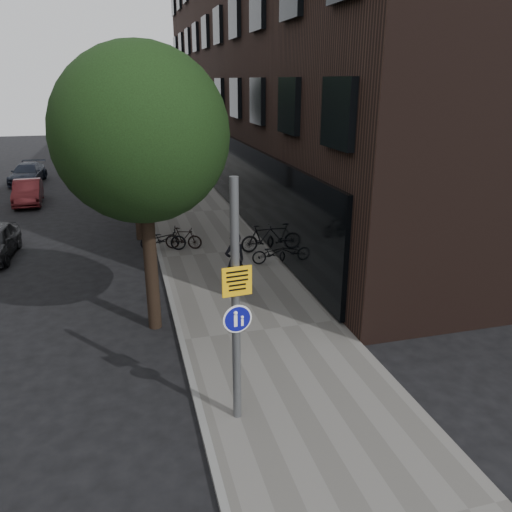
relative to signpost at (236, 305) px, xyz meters
name	(u,v)px	position (x,y,z in m)	size (l,w,h in m)	color
ground	(295,407)	(1.29, 0.09, -2.59)	(120.00, 120.00, 0.00)	black
sidewalk	(218,254)	(1.54, 10.09, -2.53)	(4.50, 60.00, 0.12)	#64615D
curb_edge	(161,259)	(-0.71, 10.09, -2.53)	(0.15, 60.00, 0.13)	slate
building_right_dark_brick	(312,36)	(9.79, 22.09, 6.41)	(12.00, 40.00, 18.00)	black
street_tree_near	(144,142)	(-1.24, 4.74, 2.52)	(4.40, 4.40, 7.50)	black
street_tree_mid	(133,118)	(-1.24, 13.24, 2.52)	(5.00, 5.00, 7.80)	black
street_tree_far	(128,107)	(-1.24, 22.24, 2.52)	(5.00, 5.00, 7.80)	black
signpost	(236,305)	(0.00, 0.00, 0.00)	(0.57, 0.16, 4.89)	#595B5E
pedestrian	(235,261)	(1.41, 6.44, -1.53)	(0.69, 0.45, 1.88)	black
parked_bike_facade_near	(273,253)	(3.27, 8.35, -2.06)	(0.54, 1.55, 0.81)	black
parked_bike_facade_far	(262,238)	(3.29, 9.82, -1.93)	(0.51, 1.80, 1.08)	black
parked_bike_curb_near	(163,239)	(-0.51, 10.91, -2.00)	(0.63, 1.79, 0.94)	black
parked_bike_curb_far	(183,238)	(0.29, 10.90, -2.03)	(0.42, 1.48, 0.89)	black
parked_car_mid	(28,192)	(-7.05, 21.43, -1.93)	(1.39, 4.00, 1.32)	maroon
parked_car_far	(28,173)	(-8.00, 27.84, -1.94)	(1.81, 4.46, 1.29)	#1A202F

